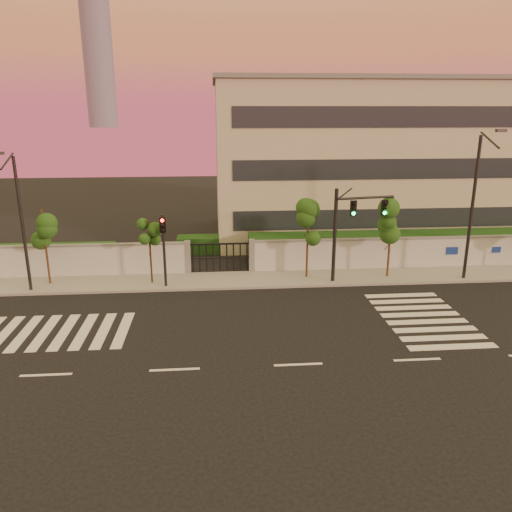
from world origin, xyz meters
name	(u,v)px	position (x,y,z in m)	size (l,w,h in m)	color
ground	(298,365)	(0.00, 0.00, 0.00)	(120.00, 120.00, 0.00)	black
sidewalk	(270,279)	(0.00, 10.50, 0.07)	(60.00, 3.00, 0.15)	gray
perimeter_wall	(269,256)	(0.10, 12.00, 1.07)	(60.00, 0.36, 2.20)	#A9ABB0
hedge_row	(280,248)	(1.17, 14.74, 0.82)	(41.00, 4.25, 1.80)	#103815
institutional_building	(366,159)	(9.00, 21.99, 6.16)	(24.40, 12.40, 12.25)	#BEB7A1
distant_skyscraper	(94,7)	(-65.00, 280.00, 61.98)	(16.00, 16.00, 118.00)	slate
road_markings	(253,327)	(-1.58, 3.76, 0.01)	(57.00, 7.62, 0.02)	silver
street_tree_b	(44,230)	(-13.02, 10.64, 3.36)	(1.47, 1.17, 4.57)	#382314
street_tree_c	(150,238)	(-7.04, 10.30, 2.88)	(1.35, 1.07, 3.91)	#382314
street_tree_d	(308,223)	(2.28, 10.58, 3.47)	(1.59, 1.26, 4.72)	#382314
street_tree_e	(392,219)	(7.24, 10.27, 3.70)	(1.59, 1.27, 5.03)	#382314
traffic_signal_main	(347,224)	(4.40, 9.67, 3.59)	(3.58, 0.76, 5.68)	black
traffic_signal_secondary	(164,242)	(-6.19, 9.59, 2.77)	(0.34, 0.33, 4.36)	black
streetlight_west	(20,218)	(-13.79, 9.43, 4.32)	(0.48, 1.93, 8.00)	black
streetlight_east	(475,202)	(11.75, 9.36, 4.87)	(0.54, 2.17, 9.02)	black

